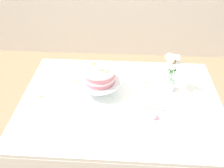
{
  "coord_description": "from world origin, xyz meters",
  "views": [
    {
      "loc": [
        0.02,
        -1.29,
        1.88
      ],
      "look_at": [
        -0.06,
        0.02,
        0.86
      ],
      "focal_mm": 39.27,
      "sensor_mm": 36.0,
      "label": 1
    }
  ],
  "objects": [
    {
      "name": "cake_stand",
      "position": [
        -0.15,
        0.08,
        0.82
      ],
      "size": [
        0.29,
        0.29,
        0.1
      ],
      "color": "silver",
      "rests_on": "linen_napkin"
    },
    {
      "name": "fallen_rose",
      "position": [
        0.22,
        -0.17,
        0.76
      ],
      "size": [
        0.14,
        0.12,
        0.05
      ],
      "color": "#2D6028",
      "rests_on": "dining_table"
    },
    {
      "name": "loose_petal_1",
      "position": [
        0.17,
        0.29,
        0.74
      ],
      "size": [
        0.04,
        0.03,
        0.0
      ],
      "primitive_type": "ellipsoid",
      "rotation": [
        0.0,
        0.0,
        3.54
      ],
      "color": "pink",
      "rests_on": "dining_table"
    },
    {
      "name": "flower_vase",
      "position": [
        0.35,
        0.14,
        0.9
      ],
      "size": [
        0.12,
        0.1,
        0.3
      ],
      "color": "silver",
      "rests_on": "dining_table"
    },
    {
      "name": "loose_petal_0",
      "position": [
        -0.57,
        0.0,
        0.74
      ],
      "size": [
        0.03,
        0.02,
        0.01
      ],
      "primitive_type": "ellipsoid",
      "rotation": [
        0.0,
        0.0,
        3.14
      ],
      "color": "orange",
      "rests_on": "dining_table"
    },
    {
      "name": "dining_table",
      "position": [
        0.0,
        -0.02,
        0.65
      ],
      "size": [
        1.4,
        1.0,
        0.74
      ],
      "color": "white",
      "rests_on": "ground"
    },
    {
      "name": "layer_cake",
      "position": [
        -0.15,
        0.08,
        0.89
      ],
      "size": [
        0.23,
        0.23,
        0.11
      ],
      "color": "#CC7A84",
      "rests_on": "cake_stand"
    },
    {
      "name": "loose_petal_3",
      "position": [
        0.19,
        0.21,
        0.74
      ],
      "size": [
        0.04,
        0.04,
        0.0
      ],
      "primitive_type": "ellipsoid",
      "rotation": [
        0.0,
        0.0,
        0.67
      ],
      "color": "#E56B51",
      "rests_on": "dining_table"
    },
    {
      "name": "loose_petal_2",
      "position": [
        -0.34,
        0.19,
        0.74
      ],
      "size": [
        0.04,
        0.03,
        0.0
      ],
      "primitive_type": "ellipsoid",
      "rotation": [
        0.0,
        0.0,
        6.07
      ],
      "color": "orange",
      "rests_on": "dining_table"
    },
    {
      "name": "ground_plane",
      "position": [
        0.0,
        0.0,
        0.0
      ],
      "size": [
        12.0,
        12.0,
        0.0
      ],
      "primitive_type": "plane",
      "color": "#8C7051"
    },
    {
      "name": "linen_napkin",
      "position": [
        -0.15,
        0.08,
        0.74
      ],
      "size": [
        0.34,
        0.34,
        0.0
      ],
      "primitive_type": "cube",
      "rotation": [
        0.0,
        0.0,
        -0.07
      ],
      "color": "white",
      "rests_on": "dining_table"
    }
  ]
}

